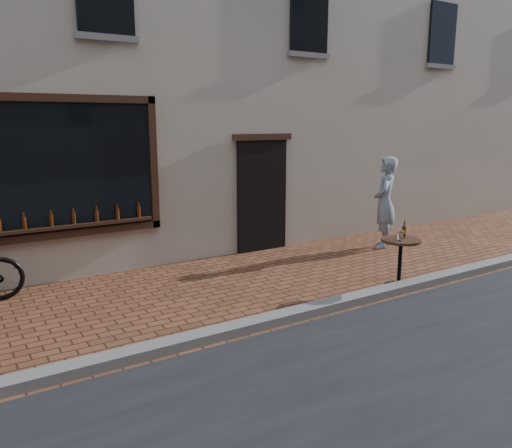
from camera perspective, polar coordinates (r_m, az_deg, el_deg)
ground at (r=6.42m, az=3.10°, el=-11.88°), size 90.00×90.00×0.00m
kerb at (r=6.55m, az=2.08°, el=-10.81°), size 90.00×0.25×0.12m
shop_building at (r=12.04m, az=-16.26°, el=22.92°), size 28.00×6.20×10.00m
bistro_table at (r=8.06m, az=16.18°, el=-3.20°), size 0.61×0.61×1.04m
pedestrian at (r=10.53m, az=14.51°, el=2.40°), size 0.81×0.77×1.86m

